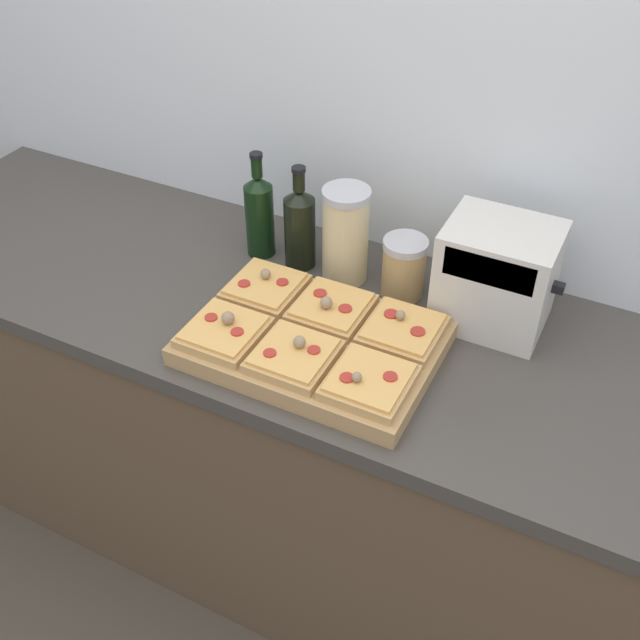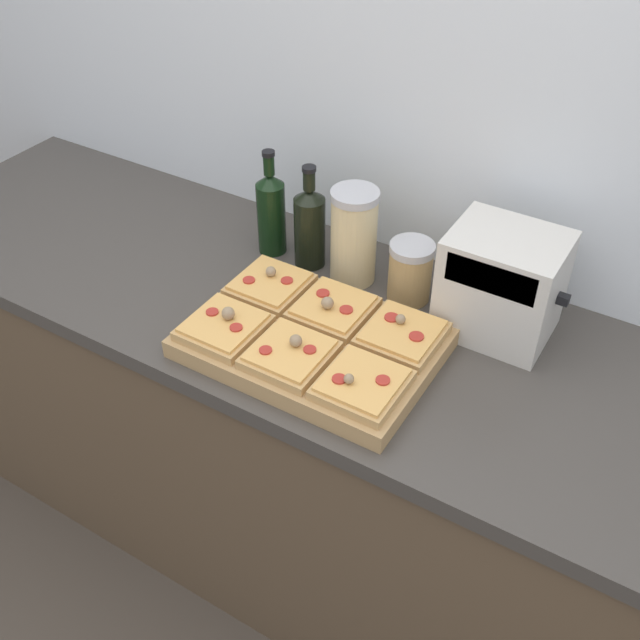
% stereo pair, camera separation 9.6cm
% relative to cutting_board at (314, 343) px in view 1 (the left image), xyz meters
% --- Properties ---
extents(wall_back, '(6.00, 0.06, 2.50)m').
position_rel_cutting_board_xyz_m(wall_back, '(0.07, 0.47, 0.32)').
color(wall_back, silver).
rests_on(wall_back, ground_plane).
extents(kitchen_counter, '(2.63, 0.67, 0.91)m').
position_rel_cutting_board_xyz_m(kitchen_counter, '(0.07, 0.12, -0.47)').
color(kitchen_counter, brown).
rests_on(kitchen_counter, ground_plane).
extents(cutting_board, '(0.51, 0.36, 0.04)m').
position_rel_cutting_board_xyz_m(cutting_board, '(0.00, 0.00, 0.00)').
color(cutting_board, tan).
rests_on(cutting_board, kitchen_counter).
extents(pizza_slice_back_left, '(0.16, 0.16, 0.05)m').
position_rel_cutting_board_xyz_m(pizza_slice_back_left, '(-0.17, 0.09, 0.04)').
color(pizza_slice_back_left, tan).
rests_on(pizza_slice_back_left, cutting_board).
extents(pizza_slice_back_center, '(0.16, 0.16, 0.06)m').
position_rel_cutting_board_xyz_m(pizza_slice_back_center, '(-0.00, 0.08, 0.04)').
color(pizza_slice_back_center, tan).
rests_on(pizza_slice_back_center, cutting_board).
extents(pizza_slice_back_right, '(0.16, 0.16, 0.05)m').
position_rel_cutting_board_xyz_m(pizza_slice_back_right, '(0.16, 0.09, 0.04)').
color(pizza_slice_back_right, tan).
rests_on(pizza_slice_back_right, cutting_board).
extents(pizza_slice_front_left, '(0.16, 0.16, 0.06)m').
position_rel_cutting_board_xyz_m(pizza_slice_front_left, '(-0.16, -0.09, 0.04)').
color(pizza_slice_front_left, tan).
rests_on(pizza_slice_front_left, cutting_board).
extents(pizza_slice_front_center, '(0.16, 0.16, 0.05)m').
position_rel_cutting_board_xyz_m(pizza_slice_front_center, '(0.00, -0.09, 0.04)').
color(pizza_slice_front_center, tan).
rests_on(pizza_slice_front_center, cutting_board).
extents(pizza_slice_front_right, '(0.16, 0.16, 0.05)m').
position_rel_cutting_board_xyz_m(pizza_slice_front_right, '(0.16, -0.09, 0.03)').
color(pizza_slice_front_right, tan).
rests_on(pizza_slice_front_right, cutting_board).
extents(olive_oil_bottle, '(0.07, 0.07, 0.27)m').
position_rel_cutting_board_xyz_m(olive_oil_bottle, '(-0.29, 0.27, 0.09)').
color(olive_oil_bottle, black).
rests_on(olive_oil_bottle, kitchen_counter).
extents(wine_bottle, '(0.08, 0.08, 0.26)m').
position_rel_cutting_board_xyz_m(wine_bottle, '(-0.18, 0.27, 0.09)').
color(wine_bottle, black).
rests_on(wine_bottle, kitchen_counter).
extents(grain_jar_tall, '(0.11, 0.11, 0.23)m').
position_rel_cutting_board_xyz_m(grain_jar_tall, '(-0.06, 0.27, 0.10)').
color(grain_jar_tall, beige).
rests_on(grain_jar_tall, kitchen_counter).
extents(grain_jar_short, '(0.10, 0.10, 0.14)m').
position_rel_cutting_board_xyz_m(grain_jar_short, '(0.09, 0.27, 0.05)').
color(grain_jar_short, tan).
rests_on(grain_jar_short, kitchen_counter).
extents(toaster_oven, '(0.26, 0.19, 0.24)m').
position_rel_cutting_board_xyz_m(toaster_oven, '(0.30, 0.27, 0.10)').
color(toaster_oven, beige).
rests_on(toaster_oven, kitchen_counter).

